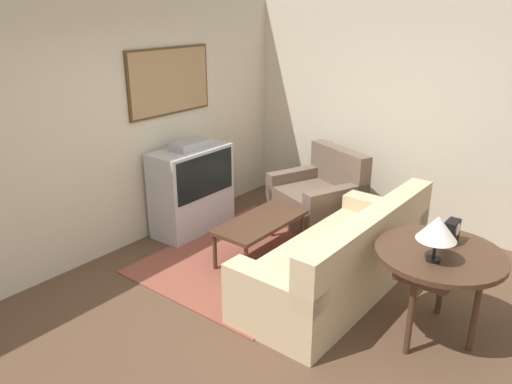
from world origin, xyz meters
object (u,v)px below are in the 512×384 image
at_px(armchair, 318,199).
at_px(coffee_table, 261,224).
at_px(table_lamp, 437,229).
at_px(console_table, 440,260).
at_px(couch, 342,261).
at_px(mantel_clock, 452,232).
at_px(tv, 192,189).

relative_size(armchair, coffee_table, 1.12).
distance_m(coffee_table, table_lamp, 2.10).
xyz_separation_m(console_table, table_lamp, (-0.18, -0.00, 0.34)).
xyz_separation_m(armchair, table_lamp, (-1.60, -1.99, 0.75)).
xyz_separation_m(couch, coffee_table, (0.03, 1.01, 0.09)).
bearing_deg(couch, armchair, -140.25).
bearing_deg(coffee_table, table_lamp, -100.54).
xyz_separation_m(couch, console_table, (-0.16, -0.95, 0.40)).
xyz_separation_m(couch, mantel_clock, (0.04, -0.95, 0.57)).
relative_size(tv, armchair, 0.91).
relative_size(tv, table_lamp, 3.04).
relative_size(tv, console_table, 1.10).
bearing_deg(tv, coffee_table, -93.63).
bearing_deg(couch, console_table, 80.83).
xyz_separation_m(armchair, coffee_table, (-1.23, -0.03, 0.10)).
bearing_deg(armchair, table_lamp, -17.11).
xyz_separation_m(tv, console_table, (-0.25, -3.07, 0.18)).
bearing_deg(armchair, mantel_clock, -9.69).
relative_size(tv, coffee_table, 1.02).
bearing_deg(table_lamp, tv, 81.93).
relative_size(armchair, table_lamp, 3.34).
distance_m(armchair, mantel_clock, 2.40).
relative_size(coffee_table, table_lamp, 2.98).
bearing_deg(armchair, console_table, -13.79).
height_order(coffee_table, table_lamp, table_lamp).
bearing_deg(armchair, tv, -111.30).
height_order(tv, coffee_table, tv).
distance_m(console_table, mantel_clock, 0.27).
bearing_deg(table_lamp, couch, 70.36).
distance_m(couch, mantel_clock, 1.11).
bearing_deg(armchair, coffee_table, -67.15).
distance_m(tv, couch, 2.13).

